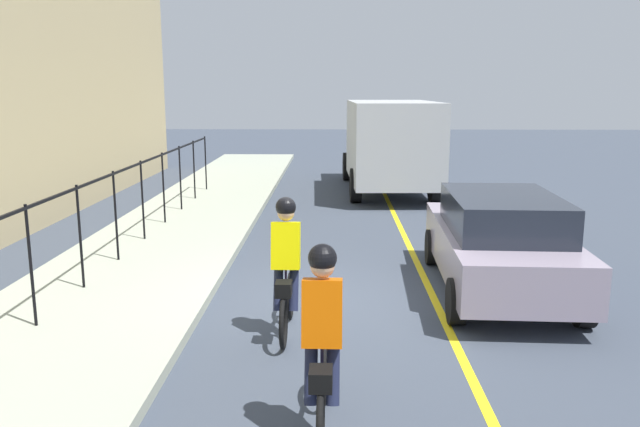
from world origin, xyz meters
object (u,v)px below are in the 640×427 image
(cyclist_lead, at_px, (286,267))
(patrol_sedan, at_px, (499,241))
(cyclist_follow, at_px, (322,343))
(box_truck_background, at_px, (389,142))

(cyclist_lead, height_order, patrol_sedan, cyclist_lead)
(cyclist_lead, height_order, cyclist_follow, same)
(cyclist_follow, bearing_deg, cyclist_lead, 12.61)
(cyclist_lead, bearing_deg, box_truck_background, -10.29)
(cyclist_follow, height_order, patrol_sedan, cyclist_follow)
(cyclist_lead, relative_size, box_truck_background, 0.27)
(cyclist_follow, bearing_deg, box_truck_background, -6.38)
(cyclist_lead, distance_m, cyclist_follow, 2.49)
(patrol_sedan, distance_m, box_truck_background, 9.85)
(cyclist_lead, distance_m, patrol_sedan, 3.69)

